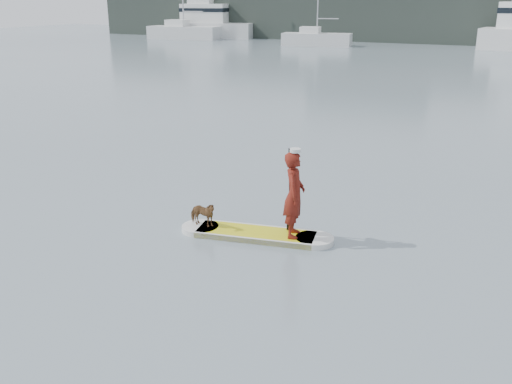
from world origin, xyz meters
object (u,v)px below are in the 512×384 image
at_px(paddler, 294,195).
at_px(motor_yacht_b, 209,22).
at_px(paddleboard, 256,234).
at_px(sailboat_c, 316,38).
at_px(sailboat_a, 183,31).
at_px(dog, 202,214).

bearing_deg(paddler, motor_yacht_b, 15.57).
xyz_separation_m(paddleboard, motor_yacht_b, (-31.46, 52.26, 1.77)).
relative_size(sailboat_c, motor_yacht_b, 0.97).
bearing_deg(motor_yacht_b, paddleboard, -70.00).
bearing_deg(motor_yacht_b, sailboat_a, -132.93).
xyz_separation_m(paddler, sailboat_a, (-34.08, 49.16, -0.14)).
bearing_deg(dog, sailboat_a, 32.81).
bearing_deg(dog, motor_yacht_b, 29.84).
xyz_separation_m(paddler, dog, (-1.96, -0.37, -0.62)).
distance_m(dog, sailboat_c, 49.32).
bearing_deg(sailboat_a, sailboat_c, -13.68).
distance_m(paddleboard, dog, 1.24).
bearing_deg(motor_yacht_b, sailboat_c, -29.91).
height_order(dog, sailboat_a, sailboat_a).
bearing_deg(paddler, dog, 84.64).
height_order(paddler, dog, paddler).
distance_m(paddleboard, sailboat_a, 59.50).
bearing_deg(paddleboard, paddler, 0.00).
bearing_deg(sailboat_c, sailboat_a, 162.89).
bearing_deg(dog, paddler, -79.33).
height_order(sailboat_c, motor_yacht_b, sailboat_c).
bearing_deg(paddler, sailboat_a, 18.55).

